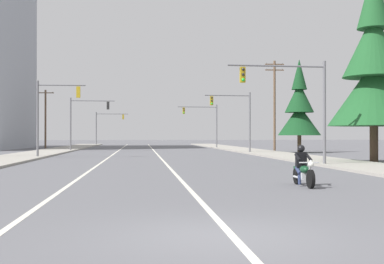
% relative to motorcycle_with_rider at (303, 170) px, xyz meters
% --- Properties ---
extents(ground_plane, '(400.00, 400.00, 0.00)m').
position_rel_motorcycle_with_rider_xyz_m(ground_plane, '(-4.36, -8.60, -0.59)').
color(ground_plane, '#5B5B60').
extents(lane_stripe_center, '(0.16, 100.00, 0.01)m').
position_rel_motorcycle_with_rider_xyz_m(lane_stripe_center, '(-4.11, 36.40, -0.58)').
color(lane_stripe_center, beige).
rests_on(lane_stripe_center, ground).
extents(lane_stripe_left, '(0.16, 100.00, 0.01)m').
position_rel_motorcycle_with_rider_xyz_m(lane_stripe_left, '(-8.30, 36.40, -0.58)').
color(lane_stripe_left, beige).
rests_on(lane_stripe_left, ground).
extents(sidewalk_kerb_right, '(4.40, 110.00, 0.14)m').
position_rel_motorcycle_with_rider_xyz_m(sidewalk_kerb_right, '(6.76, 31.40, -0.52)').
color(sidewalk_kerb_right, '#9E998E').
rests_on(sidewalk_kerb_right, ground).
extents(sidewalk_kerb_left, '(4.40, 110.00, 0.14)m').
position_rel_motorcycle_with_rider_xyz_m(sidewalk_kerb_left, '(-15.48, 31.40, -0.52)').
color(sidewalk_kerb_left, '#9E998E').
rests_on(sidewalk_kerb_left, ground).
extents(motorcycle_with_rider, '(0.70, 2.19, 1.46)m').
position_rel_motorcycle_with_rider_xyz_m(motorcycle_with_rider, '(0.00, 0.00, 0.00)').
color(motorcycle_with_rider, black).
rests_on(motorcycle_with_rider, ground).
extents(traffic_signal_near_right, '(5.91, 0.54, 6.20)m').
position_rel_motorcycle_with_rider_xyz_m(traffic_signal_near_right, '(3.35, 11.55, 3.57)').
color(traffic_signal_near_right, slate).
rests_on(traffic_signal_near_right, ground).
extents(traffic_signal_near_left, '(3.87, 0.37, 6.20)m').
position_rel_motorcycle_with_rider_xyz_m(traffic_signal_near_left, '(-12.85, 24.39, 3.45)').
color(traffic_signal_near_left, slate).
rests_on(traffic_signal_near_left, ground).
extents(traffic_signal_mid_right, '(4.74, 0.56, 6.20)m').
position_rel_motorcycle_with_rider_xyz_m(traffic_signal_mid_right, '(4.02, 33.51, 3.50)').
color(traffic_signal_mid_right, slate).
rests_on(traffic_signal_mid_right, ground).
extents(traffic_signal_mid_left, '(5.13, 0.37, 6.20)m').
position_rel_motorcycle_with_rider_xyz_m(traffic_signal_mid_left, '(-12.29, 42.80, 3.53)').
color(traffic_signal_mid_left, slate).
rests_on(traffic_signal_mid_left, ground).
extents(traffic_signal_far_right, '(5.66, 0.67, 6.20)m').
position_rel_motorcycle_with_rider_xyz_m(traffic_signal_far_right, '(3.45, 54.36, 3.56)').
color(traffic_signal_far_right, slate).
rests_on(traffic_signal_far_right, ground).
extents(traffic_signal_far_left, '(5.96, 0.39, 6.20)m').
position_rel_motorcycle_with_rider_xyz_m(traffic_signal_far_left, '(-12.14, 79.07, 3.58)').
color(traffic_signal_far_left, slate).
rests_on(traffic_signal_far_left, ground).
extents(utility_pole_right_far, '(2.18, 0.26, 10.32)m').
position_rel_motorcycle_with_rider_xyz_m(utility_pole_right_far, '(9.49, 39.39, 4.95)').
color(utility_pole_right_far, brown).
rests_on(utility_pole_right_far, ground).
extents(utility_pole_left_far, '(2.32, 0.26, 8.21)m').
position_rel_motorcycle_with_rider_xyz_m(utility_pole_left_far, '(-18.99, 56.07, 3.74)').
color(utility_pole_left_far, brown).
rests_on(utility_pole_left_far, ground).
extents(conifer_tree_right_verge_near, '(5.95, 5.95, 13.10)m').
position_rel_motorcycle_with_rider_xyz_m(conifer_tree_right_verge_near, '(9.55, 14.62, 5.42)').
color(conifer_tree_right_verge_near, '#423023').
rests_on(conifer_tree_right_verge_near, ground).
extents(conifer_tree_right_verge_far, '(4.46, 4.46, 9.82)m').
position_rel_motorcycle_with_rider_xyz_m(conifer_tree_right_verge_far, '(10.85, 34.57, 3.91)').
color(conifer_tree_right_verge_far, '#4C3828').
rests_on(conifer_tree_right_verge_far, ground).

